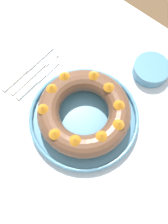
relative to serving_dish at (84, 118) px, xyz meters
The scene contains 8 objects.
ground_plane 0.75m from the serving_dish, 136.10° to the right, with size 8.00×8.00×0.00m, color brown.
dining_table 0.11m from the serving_dish, 136.10° to the right, with size 1.34×1.00×0.74m.
serving_dish is the anchor object (origin of this frame).
bundt_cake 0.05m from the serving_dish, behind, with size 0.29×0.29×0.09m.
fork 0.24m from the serving_dish, behind, with size 0.02×0.21×0.01m.
serving_knife 0.27m from the serving_dish, behind, with size 0.02×0.24×0.01m.
cake_knife 0.22m from the serving_dish, behind, with size 0.02×0.20×0.01m.
side_bowl 0.29m from the serving_dish, 78.36° to the left, with size 0.12×0.12×0.04m, color #518EB2.
Camera 1 is at (0.21, -0.21, 1.53)m, focal length 42.00 mm.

